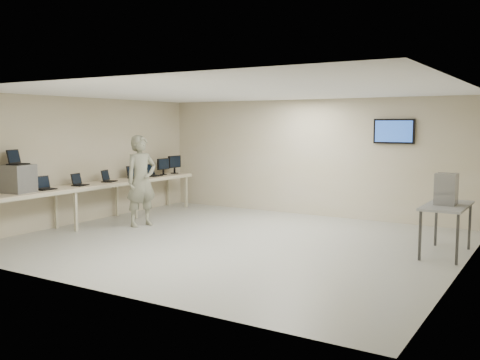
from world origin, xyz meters
The scene contains 14 objects.
room centered at (0.03, 0.06, 1.41)m, with size 8.01×7.01×2.81m.
workbench centered at (-3.59, 0.00, 0.83)m, with size 0.76×6.00×0.90m.
equipment_box centered at (-3.65, -1.95, 1.17)m, with size 0.45×0.51×0.54m, color #616161.
laptop_on_box centered at (-3.71, -1.95, 1.51)m, with size 0.40×0.43×0.29m.
laptop_0 centered at (-3.63, -1.38, 0.97)m, with size 0.30×0.36×0.27m.
laptop_1 centered at (-3.60, -0.53, 0.97)m, with size 0.33×0.37×0.26m.
laptop_2 centered at (-3.63, 0.34, 0.97)m, with size 0.37×0.40×0.26m.
laptop_3 centered at (-3.66, 1.29, 0.98)m, with size 0.35×0.41×0.29m.
laptop_4 centered at (-3.63, 1.89, 0.98)m, with size 0.37×0.42×0.30m.
monitor_near centered at (-3.60, 2.29, 1.16)m, with size 0.19×0.43×0.43m.
monitor_far centered at (-3.60, 2.75, 1.18)m, with size 0.21×0.48×0.47m.
soldier centered at (-2.55, 0.28, 0.99)m, with size 0.72×0.47×1.97m, color #6C7051.
side_table centered at (3.60, 0.99, 0.79)m, with size 0.67×1.43×0.86m.
storage_bins centered at (3.58, 0.99, 1.12)m, with size 0.33×0.37×0.53m.
Camera 1 is at (5.26, -8.41, 2.21)m, focal length 40.00 mm.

